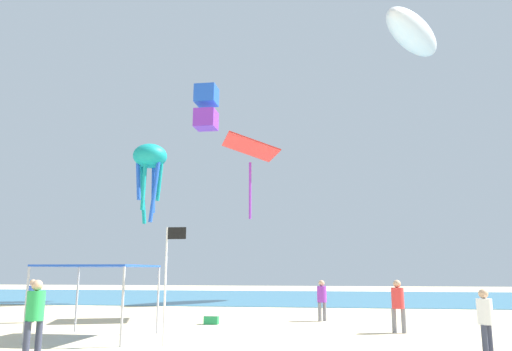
# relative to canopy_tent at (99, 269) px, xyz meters

# --- Properties ---
(ground) EXTENTS (110.00, 110.00, 0.10)m
(ground) POSITION_rel_canopy_tent_xyz_m (3.87, -0.26, -2.19)
(ground) COLOR beige
(ocean_strip) EXTENTS (110.00, 22.78, 0.03)m
(ocean_strip) POSITION_rel_canopy_tent_xyz_m (3.87, 25.32, -2.13)
(ocean_strip) COLOR teal
(ocean_strip) RESTS_ON ground
(canopy_tent) EXTENTS (3.02, 3.01, 2.25)m
(canopy_tent) POSITION_rel_canopy_tent_xyz_m (0.00, 0.00, 0.00)
(canopy_tent) COLOR #B2B2B7
(canopy_tent) RESTS_ON ground
(person_near_tent) EXTENTS (0.46, 0.42, 1.76)m
(person_near_tent) POSITION_rel_canopy_tent_xyz_m (9.56, 2.81, -1.11)
(person_near_tent) COLOR slate
(person_near_tent) RESTS_ON ground
(person_leftmost) EXTENTS (0.41, 0.46, 1.73)m
(person_leftmost) POSITION_rel_canopy_tent_xyz_m (-4.85, 4.10, -1.13)
(person_leftmost) COLOR black
(person_leftmost) RESTS_ON ground
(person_central) EXTENTS (0.40, 0.40, 1.68)m
(person_central) POSITION_rel_canopy_tent_xyz_m (6.93, 6.45, -1.15)
(person_central) COLOR slate
(person_central) RESTS_ON ground
(person_rightmost) EXTENTS (0.44, 0.47, 1.85)m
(person_rightmost) POSITION_rel_canopy_tent_xyz_m (-0.11, -3.17, -1.06)
(person_rightmost) COLOR #33384C
(person_rightmost) RESTS_ON ground
(person_far_shore) EXTENTS (0.38, 0.38, 1.62)m
(person_far_shore) POSITION_rel_canopy_tent_xyz_m (11.14, -1.41, -1.19)
(person_far_shore) COLOR #33384C
(person_far_shore) RESTS_ON ground
(banner_flag) EXTENTS (0.61, 0.06, 3.33)m
(banner_flag) POSITION_rel_canopy_tent_xyz_m (2.63, -1.04, -0.11)
(banner_flag) COLOR silver
(banner_flag) RESTS_ON ground
(cooler_box) EXTENTS (0.57, 0.37, 0.35)m
(cooler_box) POSITION_rel_canopy_tent_xyz_m (2.60, 4.60, -1.97)
(cooler_box) COLOR #1E8C4C
(cooler_box) RESTS_ON ground
(kite_octopus_teal) EXTENTS (3.02, 3.02, 5.41)m
(kite_octopus_teal) POSITION_rel_canopy_tent_xyz_m (-4.62, 16.09, 7.34)
(kite_octopus_teal) COLOR teal
(kite_diamond_red) EXTENTS (3.14, 3.20, 3.82)m
(kite_diamond_red) POSITION_rel_canopy_tent_xyz_m (3.70, 7.35, 5.53)
(kite_diamond_red) COLOR red
(kite_inflatable_white) EXTENTS (6.48, 8.62, 3.03)m
(kite_inflatable_white) POSITION_rel_canopy_tent_xyz_m (14.39, 22.51, 18.58)
(kite_inflatable_white) COLOR white
(kite_box_blue) EXTENTS (1.65, 1.64, 3.38)m
(kite_box_blue) POSITION_rel_canopy_tent_xyz_m (-1.70, 19.77, 12.21)
(kite_box_blue) COLOR blue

